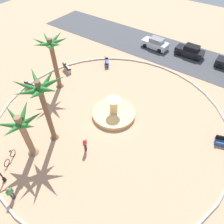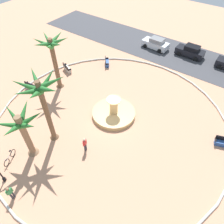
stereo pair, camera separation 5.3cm
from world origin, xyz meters
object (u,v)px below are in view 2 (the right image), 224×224
(bench_north, at_px, (223,143))
(bench_west, at_px, (107,63))
(fountain, at_px, (114,113))
(person_cyclist_photo, at_px, (85,144))
(palm_tree_near_fountain, at_px, (52,52))
(bench_southeast, at_px, (67,69))
(bench_east, at_px, (32,87))
(palm_tree_mid_plaza, at_px, (42,96))
(parked_car_leftmost, at_px, (156,44))
(person_cyclist_helmet, at_px, (10,192))
(palm_tree_by_curb, at_px, (22,128))
(parked_car_second, at_px, (190,51))
(bicycle_red_frame, at_px, (10,158))

(bench_north, bearing_deg, bench_west, 165.31)
(fountain, height_order, person_cyclist_photo, fountain)
(palm_tree_near_fountain, xyz_separation_m, bench_southeast, (-1.59, 2.94, -4.43))
(bench_east, bearing_deg, fountain, 12.17)
(palm_tree_mid_plaza, distance_m, parked_car_leftmost, 21.79)
(person_cyclist_helmet, bearing_deg, fountain, 84.75)
(bench_west, height_order, bench_southeast, same)
(bench_north, xyz_separation_m, person_cyclist_helmet, (-11.76, -14.72, 0.56))
(palm_tree_by_curb, bearing_deg, parked_car_second, 78.05)
(bench_west, distance_m, bench_north, 17.65)
(palm_tree_by_curb, relative_size, person_cyclist_photo, 3.03)
(palm_tree_near_fountain, bearing_deg, palm_tree_mid_plaza, -48.05)
(person_cyclist_photo, xyz_separation_m, parked_car_second, (1.47, 21.53, -0.16))
(person_cyclist_helmet, relative_size, parked_car_leftmost, 0.40)
(palm_tree_near_fountain, distance_m, palm_tree_by_curb, 9.79)
(fountain, bearing_deg, bicycle_red_frame, -112.73)
(bicycle_red_frame, xyz_separation_m, parked_car_second, (6.18, 26.28, 0.40))
(palm_tree_by_curb, relative_size, parked_car_leftmost, 1.25)
(bench_north, relative_size, parked_car_leftmost, 0.41)
(person_cyclist_photo, bearing_deg, person_cyclist_helmet, -103.72)
(palm_tree_mid_plaza, relative_size, bench_north, 4.25)
(person_cyclist_photo, bearing_deg, bench_north, 38.40)
(bench_east, xyz_separation_m, bench_west, (4.26, 9.59, 0.00))
(bench_southeast, bearing_deg, bench_west, 51.37)
(bench_east, distance_m, person_cyclist_helmet, 13.57)
(palm_tree_by_curb, height_order, person_cyclist_photo, palm_tree_by_curb)
(fountain, distance_m, palm_tree_near_fountain, 9.37)
(palm_tree_by_curb, xyz_separation_m, parked_car_second, (5.20, 24.56, -2.71))
(person_cyclist_photo, bearing_deg, fountain, 95.92)
(bench_west, relative_size, parked_car_leftmost, 0.38)
(bench_southeast, relative_size, person_cyclist_helmet, 1.03)
(bench_west, height_order, parked_car_second, parked_car_second)
(person_cyclist_helmet, bearing_deg, person_cyclist_photo, 76.28)
(fountain, distance_m, parked_car_second, 16.45)
(palm_tree_by_curb, bearing_deg, palm_tree_mid_plaza, 82.49)
(bench_southeast, distance_m, person_cyclist_helmet, 17.28)
(palm_tree_mid_plaza, distance_m, person_cyclist_helmet, 7.73)
(bench_east, bearing_deg, palm_tree_near_fountain, 44.24)
(parked_car_second, bearing_deg, bench_north, -57.33)
(bench_east, height_order, bench_west, same)
(bicycle_red_frame, bearing_deg, bench_southeast, 113.59)
(fountain, relative_size, bench_southeast, 2.76)
(bicycle_red_frame, height_order, person_cyclist_photo, person_cyclist_photo)
(palm_tree_mid_plaza, relative_size, bench_west, 4.58)
(parked_car_leftmost, bearing_deg, person_cyclist_helmet, -85.72)
(fountain, distance_m, person_cyclist_helmet, 11.96)
(bench_southeast, bearing_deg, palm_tree_by_curb, -59.42)
(fountain, xyz_separation_m, person_cyclist_photo, (0.54, -5.21, 0.62))
(palm_tree_mid_plaza, bearing_deg, parked_car_leftmost, 90.68)
(fountain, bearing_deg, bench_west, 131.27)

